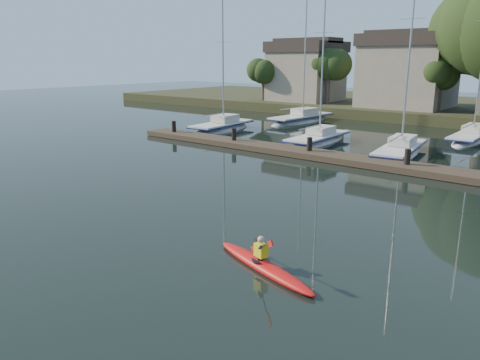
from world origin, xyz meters
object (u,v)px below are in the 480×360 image
Objects in this scene: sailboat_5 at (301,124)px; sailboat_6 at (471,142)px; sailboat_0 at (222,133)px; sailboat_1 at (318,145)px; kayak at (263,264)px; sailboat_2 at (399,158)px; dock at (354,160)px.

sailboat_5 reaches higher than sailboat_6.
sailboat_1 is (9.26, -0.20, 0.03)m from sailboat_0.
sailboat_1 is at bearing 132.22° from kayak.
sailboat_0 is 0.89× the size of sailboat_2.
sailboat_6 is (17.43, 8.08, 0.04)m from sailboat_0.
dock is 2.73× the size of sailboat_0.
sailboat_6 reaches higher than sailboat_1.
dock is at bearing -44.84° from sailboat_5.
sailboat_6 reaches higher than kayak.
sailboat_2 is (15.40, -0.72, 0.03)m from sailboat_0.
sailboat_0 is at bearing -100.66° from sailboat_5.
sailboat_1 is 11.64m from sailboat_6.
sailboat_2 is at bearing 74.71° from dock.
sailboat_0 is (-14.29, 4.78, -0.41)m from dock.
sailboat_5 is (-16.27, 28.10, -0.36)m from kayak.
sailboat_1 reaches higher than kayak.
sailboat_6 reaches higher than sailboat_2.
sailboat_1 is 11.43m from sailboat_5.
sailboat_2 is (1.11, 4.05, -0.38)m from dock.
sailboat_0 is at bearing 150.18° from kayak.
sailboat_1 is at bearing -135.33° from sailboat_6.
sailboat_5 reaches higher than sailboat_1.
sailboat_5 reaches higher than kayak.
sailboat_0 is 15.42m from sailboat_2.
sailboat_1 is (-5.04, 4.57, -0.38)m from dock.
sailboat_2 reaches higher than kayak.
sailboat_6 is at bearing 19.71° from sailboat_0.
sailboat_0 is 0.86× the size of sailboat_6.
sailboat_2 is (-3.11, 18.56, -0.34)m from kayak.
sailboat_5 reaches higher than dock.
sailboat_2 is at bearing -7.84° from sailboat_0.
dock is 4.22m from sailboat_2.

